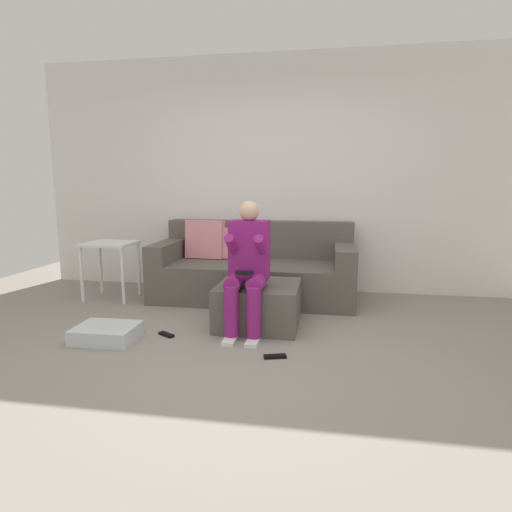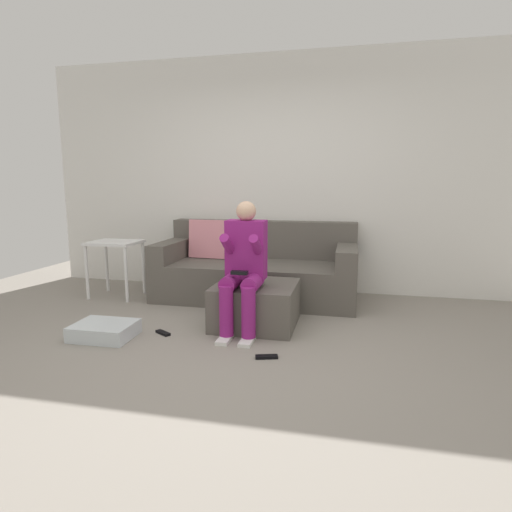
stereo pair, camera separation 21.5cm
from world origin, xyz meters
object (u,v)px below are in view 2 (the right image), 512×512
Objects in this scene: couch_sectional at (256,269)px; remote_near_ottoman at (267,357)px; storage_bin at (104,330)px; person_seated at (244,264)px; remote_by_storage_bin at (163,333)px; side_table at (115,251)px; ottoman at (256,305)px.

couch_sectional reaches higher than remote_near_ottoman.
person_seated is at bearing 20.48° from storage_bin.
remote_by_storage_bin is at bearing -110.17° from couch_sectional.
storage_bin is at bearing -63.50° from side_table.
ottoman is at bearing -19.51° from side_table.
person_seated reaches higher than side_table.
side_table reaches higher than remote_by_storage_bin.
ottoman is at bearing 60.38° from remote_by_storage_bin.
storage_bin is at bearing -153.00° from ottoman.
remote_by_storage_bin is (0.45, 0.18, -0.05)m from storage_bin.
couch_sectional is 1.51m from remote_by_storage_bin.
person_seated is at bearing -109.79° from ottoman.
ottoman is 0.86m from remote_by_storage_bin.
remote_by_storage_bin is at bearing 145.84° from remote_near_ottoman.
storage_bin is 3.13× the size of remote_by_storage_bin.
person_seated is at bearing -25.42° from side_table.
storage_bin is 0.49m from remote_by_storage_bin.
person_seated is 6.79× the size of remote_near_ottoman.
ottoman reaches higher than remote_by_storage_bin.
person_seated is at bearing -82.48° from couch_sectional.
person_seated is (0.15, -1.16, 0.28)m from couch_sectional.
side_table is 1.58m from remote_by_storage_bin.
side_table is 4.06× the size of remote_by_storage_bin.
remote_by_storage_bin is (-0.98, 0.31, 0.00)m from remote_near_ottoman.
remote_near_ottoman is at bearing -4.89° from storage_bin.
storage_bin reaches higher than remote_by_storage_bin.
person_seated is at bearing 103.36° from remote_near_ottoman.
couch_sectional reaches higher than remote_by_storage_bin.
couch_sectional is 1.94× the size of person_seated.
couch_sectional is at bearing 12.16° from side_table.
person_seated is 1.30m from storage_bin.
storage_bin is at bearing -159.52° from person_seated.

